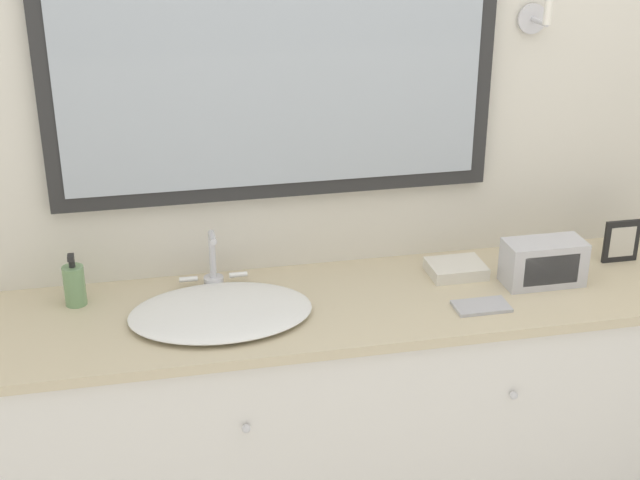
% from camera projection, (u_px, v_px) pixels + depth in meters
% --- Properties ---
extents(wall_back, '(8.00, 0.18, 2.55)m').
position_uv_depth(wall_back, '(338.00, 137.00, 2.72)').
color(wall_back, silver).
rests_on(wall_back, ground_plane).
extents(vanity_counter, '(2.20, 0.55, 0.88)m').
position_uv_depth(vanity_counter, '(359.00, 423.00, 2.79)').
color(vanity_counter, silver).
rests_on(vanity_counter, ground_plane).
extents(sink_basin, '(0.52, 0.41, 0.18)m').
position_uv_depth(sink_basin, '(221.00, 310.00, 2.51)').
color(sink_basin, white).
rests_on(sink_basin, vanity_counter).
extents(soap_bottle, '(0.06, 0.06, 0.16)m').
position_uv_depth(soap_bottle, '(74.00, 285.00, 2.56)').
color(soap_bottle, '#709966').
rests_on(soap_bottle, vanity_counter).
extents(appliance_box, '(0.24, 0.12, 0.14)m').
position_uv_depth(appliance_box, '(544.00, 263.00, 2.68)').
color(appliance_box, '#BCBCC1').
rests_on(appliance_box, vanity_counter).
extents(picture_frame, '(0.12, 0.01, 0.14)m').
position_uv_depth(picture_frame, '(621.00, 241.00, 2.83)').
color(picture_frame, black).
rests_on(picture_frame, vanity_counter).
extents(hand_towel_near_sink, '(0.17, 0.14, 0.04)m').
position_uv_depth(hand_towel_near_sink, '(456.00, 269.00, 2.76)').
color(hand_towel_near_sink, silver).
rests_on(hand_towel_near_sink, vanity_counter).
extents(metal_tray, '(0.16, 0.09, 0.01)m').
position_uv_depth(metal_tray, '(481.00, 306.00, 2.56)').
color(metal_tray, '#ADADB2').
rests_on(metal_tray, vanity_counter).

